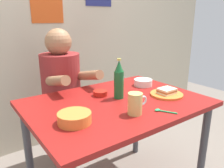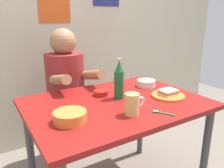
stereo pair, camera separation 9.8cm
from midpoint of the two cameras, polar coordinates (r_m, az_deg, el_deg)
The scene contains 12 objects.
wall_back at distance 2.26m, azimuth -12.79°, elevation 17.64°, with size 4.40×0.09×2.60m.
dining_table at distance 1.45m, azimuth 3.01°, elevation -7.87°, with size 1.10×0.80×0.74m.
stool at distance 2.04m, azimuth -9.87°, elevation -9.77°, with size 0.34×0.34×0.45m.
person_seated at distance 1.88m, azimuth -10.36°, elevation 1.55°, with size 0.33×0.56×0.72m.
plate_orange at distance 1.54m, azimuth 15.99°, elevation -2.92°, with size 0.22×0.22×0.01m, color orange.
sandwich at distance 1.53m, azimuth 16.06°, elevation -2.04°, with size 0.11×0.09×0.04m.
beer_mug at distance 1.21m, azimuth 7.58°, elevation -5.18°, with size 0.13×0.08×0.12m.
beer_bottle at distance 1.43m, azimuth 3.80°, elevation 0.84°, with size 0.06×0.06×0.26m.
soup_bowl_orange at distance 1.14m, azimuth -8.30°, elevation -8.21°, with size 0.17×0.17×0.05m.
rice_bowl_white at distance 1.73m, azimuth 10.37°, elevation 0.28°, with size 0.14×0.14×0.05m.
sambal_bowl_red at distance 1.50m, azimuth -0.98°, elevation -2.26°, with size 0.10×0.10×0.03m.
spoon at distance 1.27m, azimuth 14.24°, elevation -7.05°, with size 0.08×0.11×0.01m.
Camera 2 is at (-0.71, -1.11, 1.25)m, focal length 35.57 mm.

